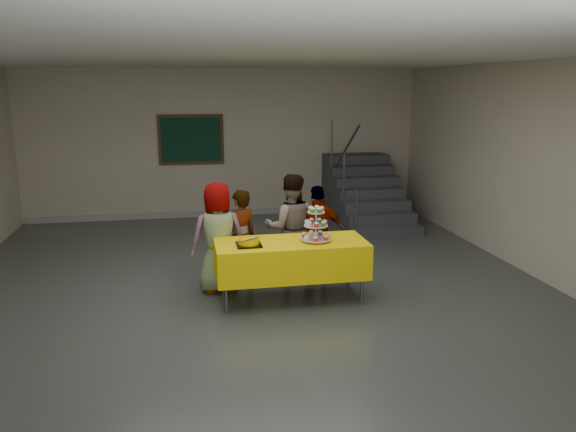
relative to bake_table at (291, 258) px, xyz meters
name	(u,v)px	position (x,y,z in m)	size (l,w,h in m)	color
room_shell	(256,132)	(-0.43, -0.06, 1.57)	(10.00, 10.04, 3.02)	#4C514C
bake_table	(291,258)	(0.00, 0.00, 0.00)	(1.88, 0.78, 0.77)	#595960
cupcake_stand	(316,227)	(0.31, -0.04, 0.40)	(0.38, 0.38, 0.44)	silver
bear_cake	(249,241)	(-0.54, -0.08, 0.27)	(0.32, 0.36, 0.12)	black
schoolchild_a	(218,237)	(-0.87, 0.51, 0.17)	(0.71, 0.46, 1.46)	slate
schoolchild_b	(240,238)	(-0.56, 0.69, 0.10)	(0.48, 0.32, 1.32)	slate
schoolchild_c	(291,227)	(0.15, 0.79, 0.19)	(0.72, 0.56, 1.49)	slate
schoolchild_d	(318,233)	(0.53, 0.74, 0.11)	(0.78, 0.32, 1.33)	slate
staircase	(363,196)	(2.27, 4.05, -0.07)	(1.30, 2.40, 2.04)	#424447
noticeboard	(191,140)	(-1.09, 4.88, 1.04)	(1.30, 0.05, 1.00)	#472B16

